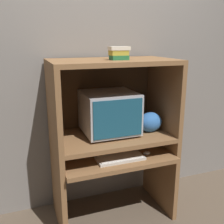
# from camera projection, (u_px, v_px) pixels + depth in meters

# --- Properties ---
(wall_back) EXTENTS (6.00, 0.06, 2.60)m
(wall_back) POSITION_uv_depth(u_px,v_px,m) (99.00, 69.00, 2.44)
(wall_back) COLOR gray
(wall_back) RESTS_ON ground_plane
(desk_base) EXTENTS (1.01, 0.64, 0.63)m
(desk_base) POSITION_uv_depth(u_px,v_px,m) (114.00, 177.00, 2.31)
(desk_base) COLOR brown
(desk_base) RESTS_ON ground_plane
(desk_monitor_shelf) EXTENTS (1.01, 0.59, 0.15)m
(desk_monitor_shelf) POSITION_uv_depth(u_px,v_px,m) (113.00, 138.00, 2.26)
(desk_monitor_shelf) COLOR brown
(desk_monitor_shelf) RESTS_ON desk_base
(hutch_upper) EXTENTS (1.01, 0.59, 0.64)m
(hutch_upper) POSITION_uv_depth(u_px,v_px,m) (111.00, 85.00, 2.17)
(hutch_upper) COLOR brown
(hutch_upper) RESTS_ON desk_monitor_shelf
(crt_monitor) EXTENTS (0.44, 0.44, 0.36)m
(crt_monitor) POSITION_uv_depth(u_px,v_px,m) (109.00, 112.00, 2.23)
(crt_monitor) COLOR #B2B2B7
(crt_monitor) RESTS_ON desk_monitor_shelf
(keyboard) EXTENTS (0.39, 0.17, 0.03)m
(keyboard) POSITION_uv_depth(u_px,v_px,m) (120.00, 158.00, 2.13)
(keyboard) COLOR beige
(keyboard) RESTS_ON desk_base
(mouse) EXTENTS (0.06, 0.04, 0.03)m
(mouse) POSITION_uv_depth(u_px,v_px,m) (147.00, 153.00, 2.22)
(mouse) COLOR #B7B7B7
(mouse) RESTS_ON desk_base
(snack_bag) EXTENTS (0.21, 0.16, 0.17)m
(snack_bag) POSITION_uv_depth(u_px,v_px,m) (150.00, 122.00, 2.30)
(snack_bag) COLOR #336BB7
(snack_bag) RESTS_ON desk_monitor_shelf
(book_stack) EXTENTS (0.16, 0.10, 0.10)m
(book_stack) POSITION_uv_depth(u_px,v_px,m) (119.00, 53.00, 2.01)
(book_stack) COLOR #236638
(book_stack) RESTS_ON hutch_upper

